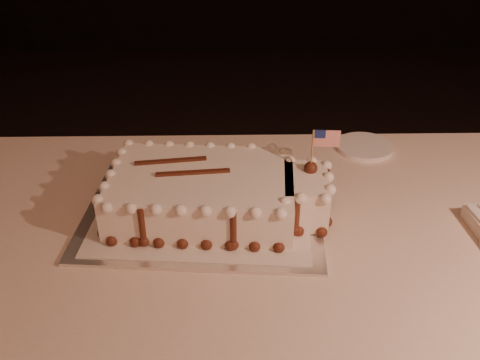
{
  "coord_description": "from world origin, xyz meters",
  "views": [
    {
      "loc": [
        -0.11,
        -0.32,
        1.43
      ],
      "look_at": [
        -0.09,
        0.63,
        0.84
      ],
      "focal_mm": 40.0,
      "sensor_mm": 36.0,
      "label": 1
    }
  ],
  "objects_px": {
    "banquet_table": "(277,340)",
    "sheet_cake": "(215,193)",
    "cake_board": "(203,212)",
    "side_plate": "(364,147)"
  },
  "relations": [
    {
      "from": "sheet_cake",
      "to": "side_plate",
      "type": "bearing_deg",
      "value": 36.7
    },
    {
      "from": "cake_board",
      "to": "sheet_cake",
      "type": "xyz_separation_m",
      "value": [
        0.03,
        -0.0,
        0.05
      ]
    },
    {
      "from": "cake_board",
      "to": "sheet_cake",
      "type": "distance_m",
      "value": 0.06
    },
    {
      "from": "banquet_table",
      "to": "sheet_cake",
      "type": "bearing_deg",
      "value": 170.13
    },
    {
      "from": "cake_board",
      "to": "side_plate",
      "type": "distance_m",
      "value": 0.51
    },
    {
      "from": "cake_board",
      "to": "side_plate",
      "type": "relative_size",
      "value": 3.39
    },
    {
      "from": "cake_board",
      "to": "banquet_table",
      "type": "bearing_deg",
      "value": -4.43
    },
    {
      "from": "sheet_cake",
      "to": "cake_board",
      "type": "bearing_deg",
      "value": 175.97
    },
    {
      "from": "banquet_table",
      "to": "sheet_cake",
      "type": "relative_size",
      "value": 4.86
    },
    {
      "from": "cake_board",
      "to": "sheet_cake",
      "type": "bearing_deg",
      "value": 0.49
    }
  ]
}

